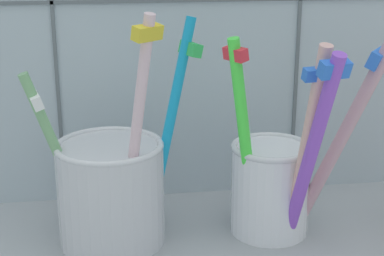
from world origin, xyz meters
TOP-DOWN VIEW (x-y plane):
  - toothbrush_cup_left at (-6.33, 2.66)cm, footprint 13.23×9.34cm
  - toothbrush_cup_right at (6.68, 2.13)cm, footprint 12.07×11.15cm

SIDE VIEW (x-z plane):
  - toothbrush_cup_left at x=-6.33cm, z-range -2.75..15.89cm
  - toothbrush_cup_right at x=6.68cm, z-range -1.48..15.12cm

